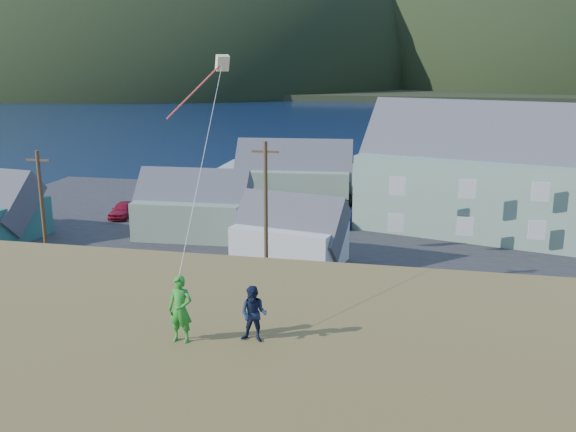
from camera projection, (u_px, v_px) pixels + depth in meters
The scene contains 14 objects.
ground at pixel (317, 312), 36.69m from camera, with size 900.00×900.00×0.00m, color #0A1638.
grass_strip at pixel (311, 325), 34.78m from camera, with size 110.00×8.00×0.10m, color #4C3D19.
waterfront_lot at pixel (351, 233), 52.81m from camera, with size 72.00×36.00×0.12m, color #28282B.
wharf at pixel (322, 176), 75.74m from camera, with size 26.00×14.00×0.90m, color gray.
far_shore at pixel (416, 80), 349.65m from camera, with size 900.00×320.00×2.00m, color black.
far_hills at pixel (493, 83), 294.25m from camera, with size 760.00×265.00×143.00m.
shed_palegreen_near at pixel (193, 206), 51.53m from camera, with size 9.31×6.10×6.57m.
shed_white at pixel (290, 233), 44.46m from camera, with size 8.35×6.34×6.00m.
shed_palegreen_far at pixel (294, 174), 62.99m from camera, with size 11.93×7.53×7.67m.
utility_poles at pixel (294, 226), 37.32m from camera, with size 33.29×0.24×9.40m.
parked_cars at pixel (247, 205), 59.11m from camera, with size 26.04×11.92×1.58m.
kite_flyer_green at pixel (180, 309), 16.10m from camera, with size 0.63×0.41×1.73m, color #258A26.
kite_flyer_navy at pixel (254, 314), 16.16m from camera, with size 0.71×0.55×1.46m, color #141E38.
kite_rig at pixel (218, 69), 22.89m from camera, with size 1.38×4.63×10.12m.
Camera 1 is at (5.43, -33.86, 14.26)m, focal length 40.00 mm.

